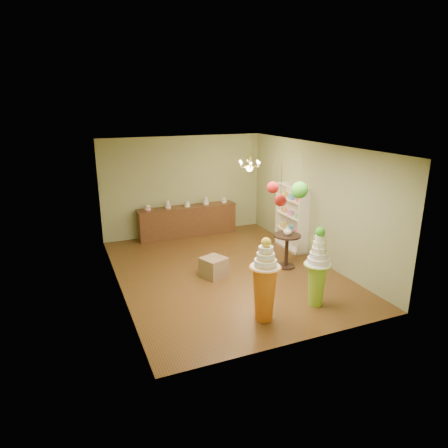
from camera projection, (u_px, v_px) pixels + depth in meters
name	position (u px, v px, depth m)	size (l,w,h in m)	color
floor	(225.00, 271.00, 9.73)	(6.50, 6.50, 0.00)	#563617
ceiling	(225.00, 147.00, 8.85)	(6.50, 6.50, 0.00)	white
wall_back	(184.00, 186.00, 12.16)	(5.00, 0.04, 3.00)	#949B6A
wall_front	(304.00, 261.00, 6.42)	(5.00, 0.04, 3.00)	#949B6A
wall_left	(116.00, 224.00, 8.37)	(0.04, 6.50, 3.00)	#949B6A
wall_right	(315.00, 202.00, 10.21)	(0.04, 6.50, 3.00)	#949B6A
pedestal_green	(317.00, 274.00, 7.93)	(0.58, 0.58, 1.65)	#8BC32B
pedestal_orange	(265.00, 286.00, 7.39)	(0.71, 0.71, 1.63)	#C46516
burlap_riser	(214.00, 267.00, 9.38)	(0.51, 0.51, 0.47)	#8E704D
sideboard	(188.00, 220.00, 12.21)	(3.04, 0.54, 1.16)	#56321B
shelving_unit	(292.00, 217.00, 11.03)	(0.33, 1.20, 1.80)	white
round_table	(287.00, 246.00, 9.82)	(0.84, 0.84, 0.85)	black
vase	(288.00, 231.00, 9.70)	(0.20, 0.20, 0.21)	white
pom_red_left	(273.00, 187.00, 7.14)	(0.21, 0.21, 0.62)	#3F3A2D
pom_green_mid	(300.00, 190.00, 7.63)	(0.32, 0.32, 0.82)	#3F3A2D
pom_red_right	(280.00, 200.00, 6.73)	(0.20, 0.20, 0.74)	#3F3A2D
chandelier	(249.00, 166.00, 10.67)	(0.72, 0.72, 0.85)	gold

